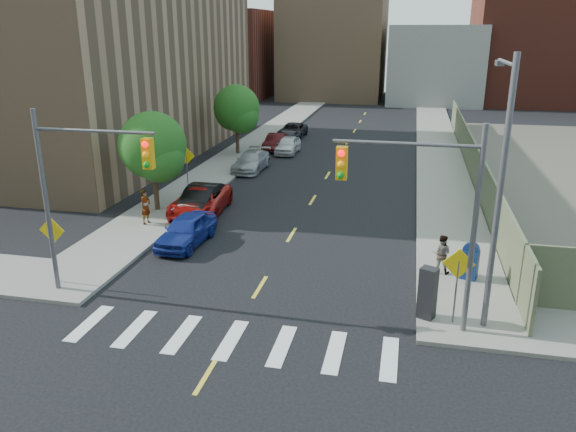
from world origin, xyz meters
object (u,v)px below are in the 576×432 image
at_px(mailbox, 470,261).
at_px(pedestrian_west, 146,207).
at_px(parked_car_silver, 251,161).
at_px(parked_car_white, 288,145).
at_px(parked_car_red, 200,201).
at_px(parked_car_grey, 293,130).
at_px(pedestrian_east, 441,254).
at_px(payphone, 428,293).
at_px(parked_car_black, 201,200).
at_px(parked_car_blue, 186,230).
at_px(parked_car_maroon, 276,142).

relative_size(mailbox, pedestrian_west, 0.86).
xyz_separation_m(parked_car_silver, parked_car_white, (1.30, 6.22, 0.01)).
height_order(parked_car_red, parked_car_grey, parked_car_red).
distance_m(parked_car_silver, pedestrian_east, 19.91).
height_order(mailbox, pedestrian_west, pedestrian_west).
bearing_deg(parked_car_white, payphone, -67.57).
distance_m(parked_car_grey, payphone, 34.67).
xyz_separation_m(parked_car_black, parked_car_silver, (0.00, 9.99, -0.09)).
relative_size(parked_car_blue, parked_car_white, 1.04).
bearing_deg(parked_car_blue, parked_car_black, 105.69).
bearing_deg(parked_car_silver, parked_car_red, -88.42).
distance_m(parked_car_grey, pedestrian_east, 31.16).
bearing_deg(parked_car_white, parked_car_red, -94.28).
xyz_separation_m(parked_car_silver, pedestrian_west, (-2.01, -12.51, 0.37)).
bearing_deg(parked_car_silver, payphone, -57.32).
xyz_separation_m(parked_car_blue, parked_car_maroon, (-0.97, 21.83, -0.06)).
height_order(parked_car_red, parked_car_silver, parked_car_red).
relative_size(parked_car_silver, pedestrian_east, 2.89).
distance_m(parked_car_grey, pedestrian_west, 25.72).
height_order(parked_car_blue, parked_car_white, parked_car_blue).
bearing_deg(pedestrian_west, parked_car_black, -28.03).
height_order(parked_car_silver, pedestrian_west, pedestrian_west).
relative_size(parked_car_grey, payphone, 2.54).
distance_m(parked_car_blue, parked_car_silver, 14.50).
relative_size(pedestrian_west, pedestrian_east, 1.10).
distance_m(parked_car_blue, parked_car_maroon, 21.85).
bearing_deg(mailbox, parked_car_grey, 134.45).
distance_m(parked_car_black, mailbox, 14.75).
relative_size(parked_car_black, parked_car_white, 1.16).
bearing_deg(pedestrian_west, parked_car_grey, 5.56).
height_order(parked_car_white, parked_car_maroon, parked_car_white).
height_order(parked_car_red, pedestrian_west, pedestrian_west).
bearing_deg(payphone, parked_car_silver, 145.17).
bearing_deg(parked_car_red, parked_car_white, 81.02).
bearing_deg(pedestrian_west, parked_car_white, 0.54).
bearing_deg(mailbox, payphone, -95.29).
bearing_deg(parked_car_white, parked_car_grey, 99.09).
xyz_separation_m(parked_car_red, parked_car_maroon, (0.00, 17.45, -0.11)).
bearing_deg(pedestrian_west, parked_car_blue, -112.75).
distance_m(mailbox, pedestrian_east, 1.15).
distance_m(parked_car_blue, parked_car_black, 4.57).
bearing_deg(pedestrian_west, parked_car_maroon, 4.78).
distance_m(payphone, pedestrian_east, 4.05).
distance_m(mailbox, pedestrian_west, 15.89).
bearing_deg(payphone, parked_car_white, 136.23).
height_order(parked_car_blue, parked_car_grey, parked_car_blue).
bearing_deg(pedestrian_west, parked_car_silver, 1.44).
bearing_deg(parked_car_blue, pedestrian_west, 150.15).
height_order(parked_car_white, mailbox, mailbox).
bearing_deg(parked_car_black, parked_car_grey, 89.60).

